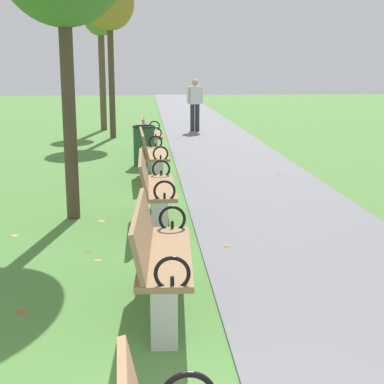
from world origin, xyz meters
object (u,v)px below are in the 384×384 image
Objects in this scene: park_bench_4 at (152,153)px; park_bench_5 at (150,134)px; park_bench_3 at (154,187)px; pedestrian_walking at (195,102)px; tree_2 at (109,5)px; park_bench_2 at (159,254)px; tree_3 at (101,21)px; trash_bin at (144,145)px.

park_bench_4 is 1.01× the size of park_bench_5.
pedestrian_walking reaches higher than park_bench_3.
tree_2 reaches higher than park_bench_3.
pedestrian_walking reaches higher than park_bench_2.
tree_2 is at bearing -79.05° from tree_3.
park_bench_4 is at bearing -80.60° from tree_2.
trash_bin is (0.92, -4.84, -3.29)m from tree_2.
park_bench_3 is 1.90× the size of trash_bin.
park_bench_2 is at bearing -88.85° from trash_bin.
park_bench_4 is at bearing -100.53° from pedestrian_walking.
tree_2 is at bearing 96.45° from park_bench_3.
park_bench_4 is at bearing 90.00° from park_bench_2.
tree_3 is at bearing 100.95° from tree_2.
park_bench_5 is at bearing 90.00° from park_bench_4.
park_bench_2 is 5.79m from park_bench_4.
park_bench_3 is 1.00× the size of park_bench_5.
tree_3 is at bearing 105.13° from park_bench_5.
trash_bin is (-0.15, 1.58, -0.06)m from park_bench_4.
tree_3 is at bearing 165.58° from pedestrian_walking.
park_bench_2 is 14.72m from tree_3.
park_bench_3 and park_bench_4 have the same top height.
tree_2 is at bearing 99.40° from park_bench_4.
park_bench_4 is 7.95m from pedestrian_walking.
park_bench_3 is 10.90m from pedestrian_walking.
park_bench_2 is at bearing -85.02° from tree_2.
park_bench_4 reaches higher than trash_bin.
pedestrian_walking reaches higher than park_bench_4.
tree_2 is at bearing 100.71° from trash_bin.
tree_3 is (-1.48, 14.35, 2.94)m from park_bench_2.
park_bench_3 is 4.57m from trash_bin.
park_bench_5 reaches higher than trash_bin.
park_bench_3 is at bearing -97.66° from pedestrian_walking.
tree_2 is 5.92m from trash_bin.
park_bench_5 is 1.91× the size of trash_bin.
park_bench_2 is 2.80m from park_bench_3.
park_bench_5 is at bearing 84.48° from trash_bin.
park_bench_3 is at bearing -82.71° from tree_3.
park_bench_3 and park_bench_5 have the same top height.
tree_2 is 4.00m from pedestrian_walking.
park_bench_5 is at bearing -72.25° from tree_2.
pedestrian_walking is at bearing 79.47° from park_bench_4.
pedestrian_walking reaches higher than park_bench_5.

